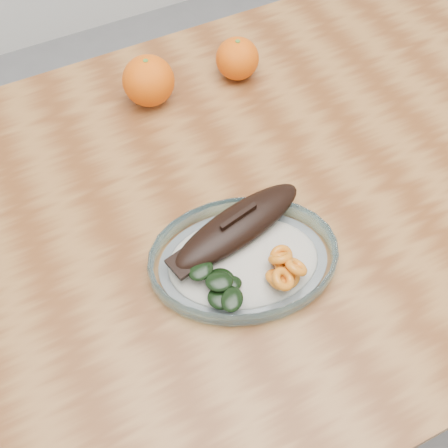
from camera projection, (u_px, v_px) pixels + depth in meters
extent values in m
plane|color=slate|center=(239.00, 367.00, 1.46)|extent=(3.00, 3.00, 0.00)
cube|color=brown|center=(250.00, 203.00, 0.86)|extent=(1.20, 0.80, 0.04)
cylinder|color=brown|center=(367.00, 120.00, 1.47)|extent=(0.06, 0.06, 0.71)
ellipsoid|color=white|center=(243.00, 262.00, 0.77)|extent=(0.54, 0.45, 0.01)
torus|color=#94D0E6|center=(243.00, 259.00, 0.76)|extent=(0.58, 0.58, 0.03)
ellipsoid|color=beige|center=(244.00, 256.00, 0.75)|extent=(0.48, 0.39, 0.02)
ellipsoid|color=black|center=(238.00, 219.00, 0.76)|extent=(0.22, 0.11, 0.04)
ellipsoid|color=black|center=(238.00, 222.00, 0.76)|extent=(0.19, 0.09, 0.02)
cube|color=black|center=(184.00, 256.00, 0.72)|extent=(0.05, 0.04, 0.01)
cube|color=black|center=(239.00, 212.00, 0.74)|extent=(0.06, 0.02, 0.02)
torus|color=#B8680D|center=(290.00, 262.00, 0.73)|extent=(0.04, 0.04, 0.04)
torus|color=#B8680D|center=(287.00, 262.00, 0.73)|extent=(0.04, 0.04, 0.03)
torus|color=#B8680D|center=(282.00, 250.00, 0.74)|extent=(0.04, 0.03, 0.03)
torus|color=#B8680D|center=(278.00, 272.00, 0.72)|extent=(0.04, 0.05, 0.03)
torus|color=#B8680D|center=(282.00, 276.00, 0.72)|extent=(0.04, 0.04, 0.03)
torus|color=#B8680D|center=(291.00, 271.00, 0.72)|extent=(0.04, 0.04, 0.04)
torus|color=#B8680D|center=(281.00, 252.00, 0.72)|extent=(0.04, 0.04, 0.03)
torus|color=#B8680D|center=(284.00, 273.00, 0.70)|extent=(0.04, 0.05, 0.03)
torus|color=#B8680D|center=(297.00, 261.00, 0.71)|extent=(0.04, 0.04, 0.03)
ellipsoid|color=black|center=(228.00, 279.00, 0.72)|extent=(0.04, 0.03, 0.01)
ellipsoid|color=black|center=(226.00, 285.00, 0.71)|extent=(0.05, 0.05, 0.01)
ellipsoid|color=black|center=(221.00, 274.00, 0.72)|extent=(0.05, 0.05, 0.01)
ellipsoid|color=black|center=(221.00, 292.00, 0.70)|extent=(0.05, 0.05, 0.01)
ellipsoid|color=black|center=(200.00, 264.00, 0.72)|extent=(0.04, 0.04, 0.01)
ellipsoid|color=black|center=(232.00, 294.00, 0.69)|extent=(0.04, 0.05, 0.01)
ellipsoid|color=black|center=(219.00, 275.00, 0.71)|extent=(0.04, 0.04, 0.01)
sphere|color=#E05204|center=(148.00, 81.00, 0.92)|extent=(0.09, 0.09, 0.09)
sphere|color=#E05204|center=(237.00, 59.00, 0.96)|extent=(0.07, 0.07, 0.07)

